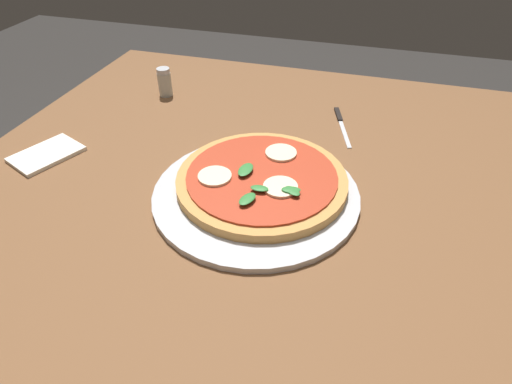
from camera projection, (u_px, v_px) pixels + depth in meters
dining_table at (230, 248)px, 0.79m from camera, size 1.33×1.12×0.71m
serving_tray at (256, 194)px, 0.77m from camera, size 0.37×0.37×0.01m
pizza at (262, 179)px, 0.77m from camera, size 0.31×0.31×0.03m
napkin at (46, 154)px, 0.87m from camera, size 0.15×0.13×0.01m
knife at (341, 122)px, 0.99m from camera, size 0.17×0.06×0.01m
pepper_shaker at (165, 82)px, 1.08m from camera, size 0.03×0.03×0.07m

